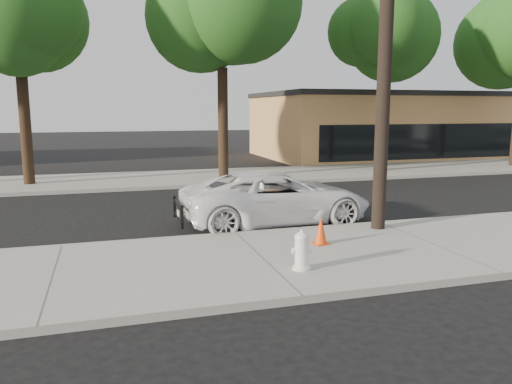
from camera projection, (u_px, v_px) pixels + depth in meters
The scene contains 12 objects.
ground at pixel (217, 220), 14.27m from camera, with size 120.00×120.00×0.00m, color black.
near_sidewalk at pixel (262, 261), 10.19m from camera, with size 90.00×4.40×0.15m, color gray.
far_sidewalk at pixel (176, 179), 22.29m from camera, with size 90.00×5.00×0.15m, color gray.
curb_near at pixel (235, 235), 12.27m from camera, with size 90.00×0.12×0.16m, color #9E9B93.
building_main at pixel (398, 126), 33.60m from camera, with size 18.00×10.00×4.00m, color tan.
utility_pole at pixel (385, 44), 11.97m from camera, with size 1.40×0.34×9.00m.
tree_b at pixel (23, 30), 19.22m from camera, with size 4.34×4.20×8.45m.
tree_c at pixel (228, 18), 20.97m from camera, with size 4.96×4.80×9.55m.
tree_d at pixel (390, 40), 23.63m from camera, with size 4.50×4.35×8.75m.
police_cruiser at pixel (276, 198), 13.79m from camera, with size 2.42×5.24×1.46m, color white.
fire_hydrant at pixel (302, 251), 9.39m from camera, with size 0.39×0.35×0.72m.
traffic_cone at pixel (321, 231), 11.17m from camera, with size 0.37×0.37×0.63m.
Camera 1 is at (-2.95, -13.67, 3.15)m, focal length 35.00 mm.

